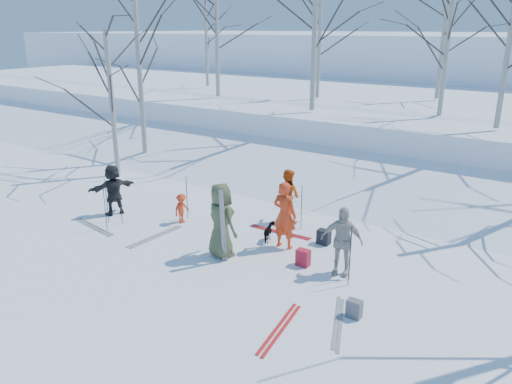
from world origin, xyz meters
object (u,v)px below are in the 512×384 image
Objects in this scene: skier_red_seated at (182,208)px; backpack_grey at (354,309)px; dog at (270,233)px; backpack_dark at (324,237)px; skier_grey_west at (113,190)px; backpack_red at (303,258)px; skier_cream_east at (342,241)px; skier_red_north at (285,215)px; skier_olive_center at (221,220)px; skier_redor_behind at (288,196)px.

skier_red_seated reaches higher than backpack_grey.
dog reaches higher than backpack_dark.
backpack_grey is at bearing 100.53° from skier_grey_west.
backpack_red reaches higher than backpack_grey.
skier_red_north is at bearing 149.27° from skier_cream_east.
skier_grey_west is 5.23m from dog.
skier_grey_west is at bearing 6.67° from skier_red_north.
backpack_dark is at bearing -114.51° from skier_olive_center.
skier_grey_west reaches higher than backpack_red.
skier_grey_west is (-5.63, -0.88, -0.11)m from skier_red_north.
skier_grey_west is 4.18× the size of backpack_grey.
skier_red_north reaches higher than backpack_grey.
backpack_dark is at bearing -174.76° from dog.
backpack_grey is 0.95× the size of backpack_dark.
skier_red_north reaches higher than backpack_dark.
skier_red_seated is 4.38m from backpack_red.
backpack_dark is (1.30, 0.67, -0.05)m from dog.
dog is (5.11, 0.97, -0.54)m from skier_grey_west.
dog is at bearing 118.26° from skier_redor_behind.
skier_olive_center is 1.69m from dog.
backpack_grey is at bearing 125.34° from dog.
skier_olive_center reaches higher than skier_redor_behind.
skier_redor_behind is (0.13, 3.01, -0.16)m from skier_olive_center.
skier_red_north is at bearing 117.45° from skier_grey_west.
skier_red_north is at bearing 147.39° from dog.
skier_cream_east is 2.79× the size of dog.
skier_redor_behind is 1.70m from dog.
dog is at bearing 150.42° from skier_cream_east.
skier_red_seated is (-2.38, 1.12, -0.51)m from skier_olive_center.
backpack_dark is at bearing 115.20° from skier_cream_east.
skier_olive_center is 1.15× the size of skier_cream_east.
dog is at bearing 119.37° from skier_grey_west.
dog is 4.07m from backpack_grey.
skier_grey_west is at bearing 10.01° from skier_olive_center.
backpack_dark is at bearing 123.01° from skier_grey_west.
dog is 1.65m from backpack_red.
skier_cream_east reaches higher than skier_red_seated.
backpack_red is at bearing 142.65° from skier_red_north.
skier_red_north is 5.70m from skier_grey_west.
skier_cream_east reaches higher than backpack_dark.
backpack_grey is at bearing -35.83° from backpack_red.
dog reaches higher than backpack_grey.
skier_cream_east is 1.99m from backpack_grey.
backpack_red is at bearing 143.11° from skier_redor_behind.
skier_olive_center reaches higher than backpack_grey.
skier_grey_west is (-7.49, -0.35, -0.04)m from skier_cream_east.
backpack_dark reaches higher than backpack_grey.
skier_olive_center is at bearing 102.25° from skier_redor_behind.
backpack_grey is (3.43, -2.18, -0.06)m from dog.
backpack_dark is at bearing 126.84° from backpack_grey.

